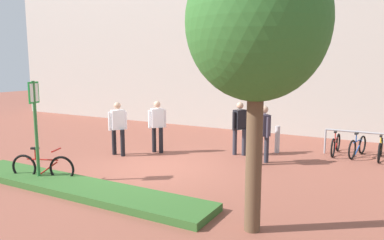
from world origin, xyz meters
The scene contains 12 objects.
ground_plane centered at (0.00, 0.00, 0.00)m, with size 60.00×60.00×0.00m, color brown.
building_facade centered at (0.00, 7.40, 5.00)m, with size 28.00×1.20×10.00m, color #B2ADA3.
planter_strip centered at (-0.54, -2.45, 0.08)m, with size 7.00×1.10×0.16m, color #336028.
tree_sidewalk centered at (3.77, -2.44, 3.56)m, with size 2.37×2.37×4.89m.
parking_sign_post centered at (-1.80, -2.45, 1.64)m, with size 0.12×0.36×2.51m.
bike_at_sign centered at (-1.79, -2.33, 0.35)m, with size 1.60×0.66×0.86m.
bike_rack_cluster centered at (5.20, 4.16, 0.35)m, with size 2.66×1.60×0.83m.
bollard_steel centered at (2.51, 3.45, 0.45)m, with size 0.16×0.16×0.90m, color #ADADB2.
person_suited_dark centered at (2.53, 1.92, 0.98)m, with size 0.45×0.47×1.72m.
person_casual_tan centered at (-0.98, 1.58, 0.98)m, with size 0.44×0.49×1.72m.
person_shirt_blue centered at (-1.86, 0.65, 0.98)m, with size 0.52×0.53×1.72m.
person_suited_navy centered at (1.52, 2.57, 0.98)m, with size 0.43×0.56×1.72m.
Camera 1 is at (5.84, -8.36, 2.92)m, focal length 34.59 mm.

